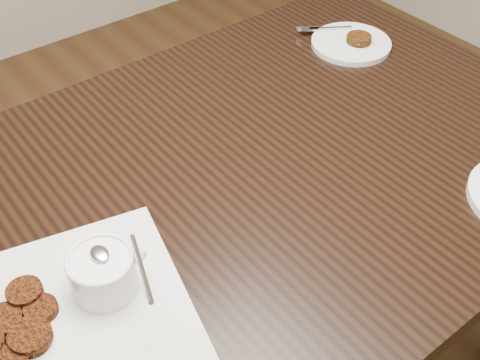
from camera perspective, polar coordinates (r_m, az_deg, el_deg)
name	(u,v)px	position (r m, az deg, el deg)	size (l,w,h in m)	color
table	(238,302)	(1.33, -0.19, -11.56)	(1.35, 0.87, 0.75)	black
napkin	(73,315)	(0.88, -15.69, -12.32)	(0.32, 0.32, 0.00)	silver
sauce_ramekin	(99,258)	(0.85, -13.31, -7.24)	(0.13, 0.13, 0.13)	white
patty_cluster	(16,324)	(0.88, -20.63, -12.74)	(0.18, 0.18, 0.02)	#57220B
plate_with_patty	(351,41)	(1.42, 10.58, 12.92)	(0.18, 0.18, 0.03)	silver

